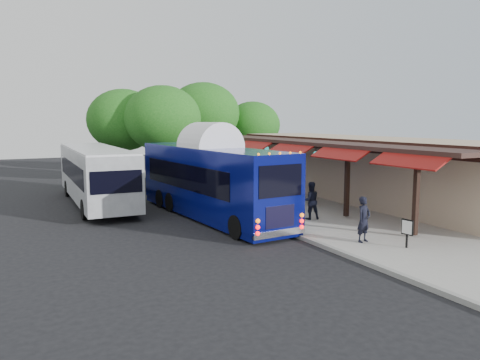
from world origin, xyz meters
TOP-DOWN VIEW (x-y plane):
  - ground at (0.00, 0.00)m, footprint 90.00×90.00m
  - sidewalk at (5.00, 4.00)m, footprint 10.00×40.00m
  - curb at (0.05, 4.00)m, footprint 0.20×40.00m
  - station_shelter at (8.38, 4.00)m, footprint 8.15×20.00m
  - coach_bus at (-1.45, 3.54)m, footprint 3.22×11.32m
  - city_bus at (-5.65, 9.68)m, footprint 2.75×11.60m
  - ped_a at (1.53, -3.69)m, footprint 0.69×0.53m
  - ped_b at (2.13, 0.49)m, footprint 0.97×0.84m
  - ped_c at (0.60, 4.81)m, footprint 1.15×0.50m
  - ped_d at (2.73, 11.06)m, footprint 1.20×0.97m
  - sign_board at (2.32, -5.00)m, footprint 0.12×0.46m
  - tree_left at (0.17, 15.87)m, footprint 5.51×5.51m
  - tree_mid at (4.95, 19.82)m, footprint 6.03×6.03m
  - tree_right at (9.80, 20.18)m, footprint 4.88×4.88m
  - tree_far at (-1.97, 18.60)m, footprint 5.39×5.39m

SIDE VIEW (x-z plane):
  - ground at x=0.00m, z-range 0.00..0.00m
  - sidewalk at x=5.00m, z-range 0.00..0.15m
  - curb at x=0.05m, z-range -0.01..0.15m
  - sign_board at x=2.32m, z-range 0.33..1.35m
  - ped_d at x=2.73m, z-range 0.15..1.77m
  - ped_a at x=1.53m, z-range 0.15..1.83m
  - ped_b at x=2.13m, z-range 0.15..1.85m
  - ped_c at x=0.60m, z-range 0.15..2.09m
  - city_bus at x=-5.65m, z-range 0.16..3.27m
  - station_shelter at x=8.38m, z-range 0.05..3.65m
  - coach_bus at x=-1.45m, z-range 0.13..3.71m
  - tree_right at x=9.80m, z-range 1.04..7.28m
  - tree_far at x=-1.97m, z-range 1.15..8.05m
  - tree_left at x=0.17m, z-range 1.18..8.23m
  - tree_mid at x=4.95m, z-range 1.29..9.01m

